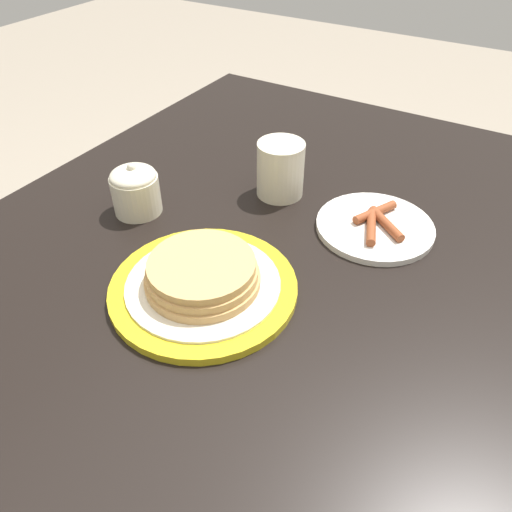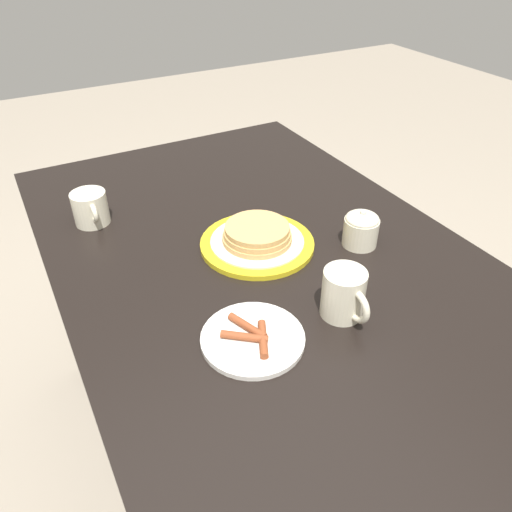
# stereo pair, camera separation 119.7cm
# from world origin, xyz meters

# --- Properties ---
(ground_plane) EXTENTS (8.00, 8.00, 0.00)m
(ground_plane) POSITION_xyz_m (0.00, 0.00, 0.00)
(ground_plane) COLOR gray
(dining_table) EXTENTS (1.35, 0.85, 0.77)m
(dining_table) POSITION_xyz_m (0.00, 0.00, 0.64)
(dining_table) COLOR black
(dining_table) RESTS_ON ground_plane
(pancake_plate) EXTENTS (0.25, 0.25, 0.05)m
(pancake_plate) POSITION_xyz_m (-0.03, 0.00, 0.79)
(pancake_plate) COLOR gold
(pancake_plate) RESTS_ON dining_table
(side_plate_bacon) EXTENTS (0.18, 0.18, 0.02)m
(side_plate_bacon) POSITION_xyz_m (0.22, -0.15, 0.78)
(side_plate_bacon) COLOR silver
(side_plate_bacon) RESTS_ON dining_table
(coffee_mug) EXTENTS (0.11, 0.08, 0.09)m
(coffee_mug) POSITION_xyz_m (0.24, 0.03, 0.82)
(coffee_mug) COLOR beige
(coffee_mug) RESTS_ON dining_table
(creamer_pitcher) EXTENTS (0.12, 0.08, 0.09)m
(creamer_pitcher) POSITION_xyz_m (-0.31, -0.29, 0.81)
(creamer_pitcher) COLOR beige
(creamer_pitcher) RESTS_ON dining_table
(sugar_bowl) EXTENTS (0.08, 0.08, 0.09)m
(sugar_bowl) POSITION_xyz_m (0.07, 0.20, 0.81)
(sugar_bowl) COLOR beige
(sugar_bowl) RESTS_ON dining_table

